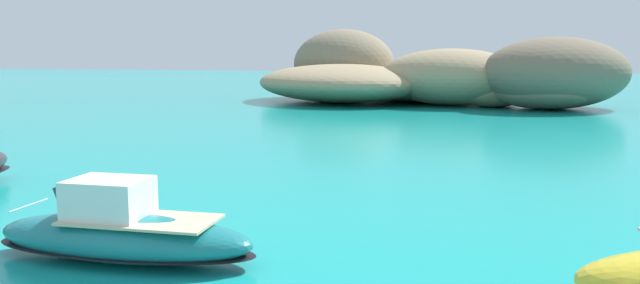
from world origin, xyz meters
TOP-DOWN VIEW (x-y plane):
  - islet_large at (-6.54, 64.02)m, footprint 33.55×32.43m
  - islet_small at (9.25, 59.30)m, footprint 19.33×17.88m
  - motorboat_teal at (-0.92, 10.69)m, footprint 6.71×2.68m

SIDE VIEW (x-z plane):
  - motorboat_teal at x=-0.92m, z-range -0.32..1.61m
  - islet_large at x=-6.54m, z-range -1.53..6.44m
  - islet_small at x=9.25m, z-range -0.52..6.13m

